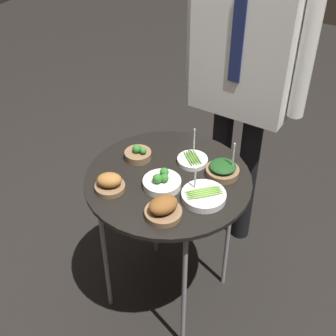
# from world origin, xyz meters

# --- Properties ---
(ground_plane) EXTENTS (8.00, 8.00, 0.00)m
(ground_plane) POSITION_xyz_m (0.00, 0.00, 0.00)
(ground_plane) COLOR black
(serving_cart) EXTENTS (0.68, 0.68, 0.74)m
(serving_cart) POSITION_xyz_m (0.00, 0.00, 0.69)
(serving_cart) COLOR black
(serving_cart) RESTS_ON ground_plane
(bowl_broccoli_front_right) EXTENTS (0.15, 0.15, 0.07)m
(bowl_broccoli_front_right) POSITION_xyz_m (0.01, -0.06, 0.77)
(bowl_broccoli_front_right) COLOR silver
(bowl_broccoli_front_right) RESTS_ON serving_cart
(bowl_asparagus_back_left) EXTENTS (0.17, 0.17, 0.12)m
(bowl_asparagus_back_left) POSITION_xyz_m (0.18, -0.04, 0.76)
(bowl_asparagus_back_left) COLOR silver
(bowl_asparagus_back_left) RESTS_ON serving_cart
(bowl_broccoli_front_center) EXTENTS (0.11, 0.11, 0.07)m
(bowl_broccoli_front_center) POSITION_xyz_m (-0.18, 0.05, 0.77)
(bowl_broccoli_front_center) COLOR brown
(bowl_broccoli_front_center) RESTS_ON serving_cart
(bowl_roast_near_rim) EXTENTS (0.12, 0.12, 0.07)m
(bowl_roast_near_rim) POSITION_xyz_m (-0.15, -0.18, 0.78)
(bowl_roast_near_rim) COLOR brown
(bowl_roast_near_rim) RESTS_ON serving_cart
(bowl_asparagus_front_left) EXTENTS (0.13, 0.13, 0.14)m
(bowl_asparagus_front_left) POSITION_xyz_m (0.03, 0.14, 0.76)
(bowl_asparagus_front_left) COLOR white
(bowl_asparagus_front_left) RESTS_ON serving_cart
(bowl_spinach_far_rim) EXTENTS (0.14, 0.14, 0.16)m
(bowl_spinach_far_rim) POSITION_xyz_m (0.18, 0.14, 0.77)
(bowl_spinach_far_rim) COLOR brown
(bowl_spinach_far_rim) RESTS_ON serving_cart
(bowl_roast_back_right) EXTENTS (0.14, 0.14, 0.08)m
(bowl_roast_back_right) POSITION_xyz_m (0.10, -0.19, 0.78)
(bowl_roast_back_right) COLOR brown
(bowl_roast_back_right) RESTS_ON serving_cart
(waiter_figure) EXTENTS (0.60, 0.22, 1.61)m
(waiter_figure) POSITION_xyz_m (0.05, 0.57, 1.02)
(waiter_figure) COLOR black
(waiter_figure) RESTS_ON ground_plane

